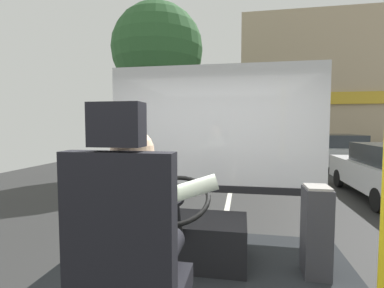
{
  "coord_description": "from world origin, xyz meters",
  "views": [
    {
      "loc": [
        0.33,
        -1.66,
        1.89
      ],
      "look_at": [
        -0.24,
        1.52,
        1.67
      ],
      "focal_mm": 26.45,
      "sensor_mm": 36.0,
      "label": 1
    }
  ],
  "objects": [
    {
      "name": "fare_box",
      "position": [
        0.94,
        0.78,
        1.01
      ],
      "size": [
        0.21,
        0.25,
        0.76
      ],
      "color": "#333338",
      "rests_on": "bus_floor"
    },
    {
      "name": "ground",
      "position": [
        0.0,
        8.8,
        -0.02
      ],
      "size": [
        18.0,
        44.0,
        0.06
      ],
      "color": "#2B2B2B"
    },
    {
      "name": "bus_driver",
      "position": [
        -0.18,
        -0.37,
        1.4
      ],
      "size": [
        0.77,
        0.56,
        0.75
      ],
      "color": "black",
      "rests_on": "driver_seat"
    },
    {
      "name": "windshield_panel",
      "position": [
        0.0,
        1.62,
        1.68
      ],
      "size": [
        2.5,
        0.08,
        1.48
      ],
      "color": "silver"
    },
    {
      "name": "parked_car_silver",
      "position": [
        4.46,
        11.72,
        0.76
      ],
      "size": [
        1.96,
        4.12,
        1.47
      ],
      "color": "silver",
      "rests_on": "ground"
    },
    {
      "name": "driver_seat",
      "position": [
        -0.18,
        -0.48,
        1.22
      ],
      "size": [
        0.48,
        0.48,
        1.35
      ],
      "color": "black",
      "rests_on": "bus_floor"
    },
    {
      "name": "shop_building",
      "position": [
        4.79,
        16.21,
        3.87
      ],
      "size": [
        9.18,
        5.16,
        7.74
      ],
      "color": "tan",
      "rests_on": "ground"
    },
    {
      "name": "street_tree",
      "position": [
        -2.82,
        8.63,
        4.64
      ],
      "size": [
        3.36,
        3.36,
        6.34
      ],
      "color": "#4C3828",
      "rests_on": "ground"
    },
    {
      "name": "steering_console",
      "position": [
        -0.18,
        0.83,
        0.86
      ],
      "size": [
        1.1,
        1.01,
        0.84
      ],
      "color": "black",
      "rests_on": "bus_floor"
    }
  ]
}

